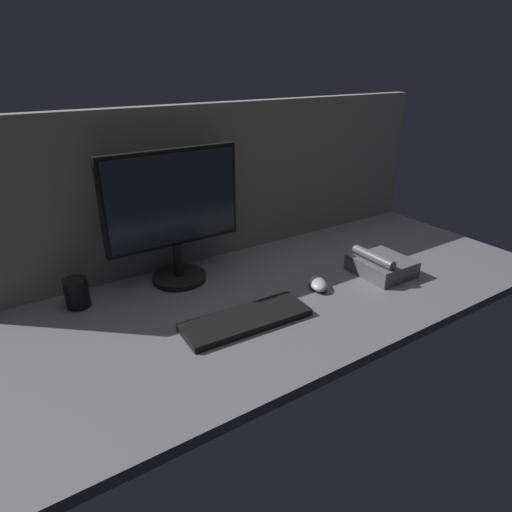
% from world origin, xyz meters
% --- Properties ---
extents(ground_plane, '(1.80, 0.80, 0.03)m').
position_xyz_m(ground_plane, '(0.00, 0.00, -0.01)').
color(ground_plane, '#515156').
extents(cubicle_wall_back, '(1.80, 0.05, 0.55)m').
position_xyz_m(cubicle_wall_back, '(0.00, 0.38, 0.28)').
color(cubicle_wall_back, slate).
rests_on(cubicle_wall_back, ground_plane).
extents(monitor, '(0.45, 0.18, 0.44)m').
position_xyz_m(monitor, '(-0.27, 0.25, 0.24)').
color(monitor, black).
rests_on(monitor, ground_plane).
extents(keyboard, '(0.38, 0.15, 0.02)m').
position_xyz_m(keyboard, '(-0.22, -0.10, 0.01)').
color(keyboard, black).
rests_on(keyboard, ground_plane).
extents(mouse, '(0.09, 0.11, 0.03)m').
position_xyz_m(mouse, '(0.08, -0.06, 0.02)').
color(mouse, '#99999E').
rests_on(mouse, ground_plane).
extents(mug_black_travel, '(0.07, 0.07, 0.09)m').
position_xyz_m(mug_black_travel, '(-0.60, 0.25, 0.05)').
color(mug_black_travel, black).
rests_on(mug_black_travel, ground_plane).
extents(desk_phone, '(0.17, 0.19, 0.09)m').
position_xyz_m(desk_phone, '(0.34, -0.09, 0.03)').
color(desk_phone, '#4C4C51').
rests_on(desk_phone, ground_plane).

